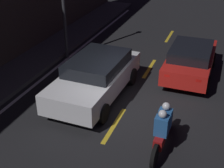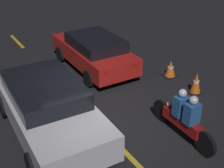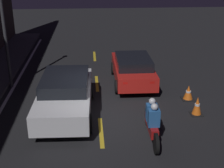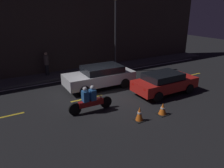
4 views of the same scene
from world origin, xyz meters
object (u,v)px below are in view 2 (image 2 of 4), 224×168
object	(u,v)px
traffic_cone_near	(196,83)
traffic_cone_mid	(170,69)
taxi_red	(94,51)
motorcycle	(184,117)
sedan_white	(48,107)

from	to	relation	value
traffic_cone_near	traffic_cone_mid	bearing A→B (deg)	-3.83
taxi_red	motorcycle	bearing A→B (deg)	179.86
motorcycle	traffic_cone_near	bearing A→B (deg)	-50.62
sedan_white	motorcycle	world-z (taller)	sedan_white
motorcycle	traffic_cone_near	distance (m)	2.61
traffic_cone_near	traffic_cone_mid	xyz separation A→B (m)	(1.38, -0.09, -0.05)
motorcycle	traffic_cone_near	xyz separation A→B (m)	(1.59, -2.05, -0.30)
sedan_white	taxi_red	xyz separation A→B (m)	(2.90, -2.96, -0.07)
motorcycle	traffic_cone_near	size ratio (longest dim) A/B	3.31
sedan_white	traffic_cone_near	distance (m)	4.98
motorcycle	traffic_cone_mid	size ratio (longest dim) A/B	3.88
motorcycle	traffic_cone_mid	xyz separation A→B (m)	(2.97, -2.14, -0.35)
traffic_cone_mid	traffic_cone_near	bearing A→B (deg)	176.17
taxi_red	traffic_cone_mid	distance (m)	2.94
motorcycle	taxi_red	bearing A→B (deg)	0.78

